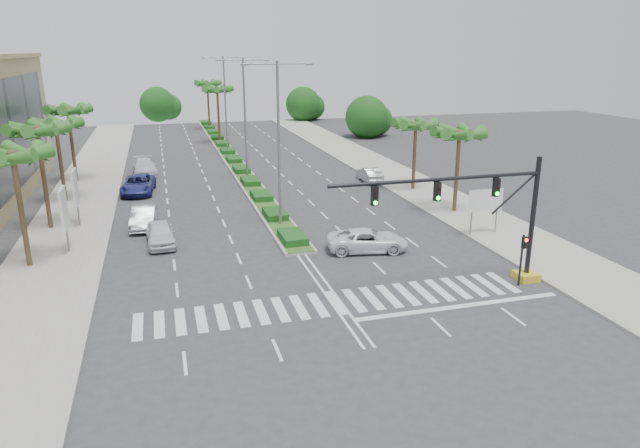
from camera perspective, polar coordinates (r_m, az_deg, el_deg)
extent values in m
plane|color=#333335|center=(30.26, 1.63, -7.88)|extent=(160.00, 160.00, 0.00)
cube|color=gray|center=(53.33, 10.84, 3.01)|extent=(6.00, 120.00, 0.15)
cube|color=gray|center=(48.36, -23.43, 0.42)|extent=(6.00, 120.00, 0.15)
cube|color=gray|center=(72.74, -9.11, 6.84)|extent=(2.20, 75.00, 0.20)
cube|color=#37581E|center=(72.72, -9.12, 6.94)|extent=(1.80, 75.00, 0.04)
cube|color=gold|center=(35.12, 19.91, -4.91)|extent=(1.20, 1.20, 0.45)
cylinder|color=black|center=(34.04, 20.50, 0.53)|extent=(0.28, 0.28, 7.00)
cylinder|color=black|center=(30.27, 11.75, 4.39)|extent=(12.00, 0.20, 0.20)
cylinder|color=black|center=(32.87, 18.79, 2.85)|extent=(2.53, 0.12, 2.15)
cube|color=black|center=(32.16, 17.24, 3.52)|extent=(0.32, 0.24, 1.00)
cylinder|color=#19E533|center=(32.12, 17.32, 2.91)|extent=(0.20, 0.06, 0.20)
cube|color=black|center=(30.42, 11.67, 3.20)|extent=(0.32, 0.24, 1.00)
cylinder|color=#19E533|center=(30.37, 11.76, 2.55)|extent=(0.20, 0.06, 0.20)
cube|color=black|center=(29.00, 5.51, 2.80)|extent=(0.32, 0.24, 1.00)
cylinder|color=#19E533|center=(28.95, 5.59, 2.12)|extent=(0.20, 0.06, 0.20)
cylinder|color=black|center=(33.73, 19.46, -3.45)|extent=(0.12, 0.12, 3.00)
cube|color=black|center=(33.26, 19.79, -1.76)|extent=(0.28, 0.22, 0.65)
cylinder|color=red|center=(33.11, 19.95, -1.54)|extent=(0.18, 0.05, 0.18)
cylinder|color=slate|center=(41.58, 14.91, 0.63)|extent=(0.10, 0.10, 2.80)
cylinder|color=slate|center=(42.61, 17.23, 0.83)|extent=(0.10, 0.10, 2.80)
cube|color=#0C6638|center=(41.78, 16.21, 2.31)|extent=(2.60, 0.08, 1.50)
cube|color=white|center=(41.74, 16.25, 2.29)|extent=(2.70, 0.02, 1.60)
cylinder|color=slate|center=(40.28, -23.98, -0.83)|extent=(0.12, 0.12, 2.80)
cube|color=white|center=(39.86, -24.26, 1.36)|extent=(0.18, 2.10, 2.70)
cube|color=#D8594C|center=(39.86, -24.26, 1.36)|extent=(0.12, 2.00, 2.60)
cylinder|color=slate|center=(46.01, -23.05, 1.39)|extent=(0.12, 0.12, 2.80)
cube|color=white|center=(45.64, -23.29, 3.32)|extent=(0.18, 2.10, 2.70)
cube|color=#D8594C|center=(45.64, -23.29, 3.32)|extent=(0.12, 2.00, 2.60)
cylinder|color=brown|center=(38.21, -27.69, 1.05)|extent=(0.32, 0.32, 7.00)
sphere|color=brown|center=(37.53, -28.40, 6.04)|extent=(0.70, 0.70, 0.70)
cone|color=#1C5B20|center=(37.32, -26.73, 6.07)|extent=(0.90, 3.62, 1.50)
cone|color=#1C5B20|center=(38.23, -27.12, 6.24)|extent=(3.39, 2.96, 1.50)
cone|color=#1C5B20|center=(38.63, -28.42, 6.15)|extent=(3.73, 1.68, 1.50)
cone|color=#1C5B20|center=(36.57, -29.09, 5.54)|extent=(3.73, 1.68, 1.50)
cone|color=#1C5B20|center=(36.57, -27.60, 5.76)|extent=(3.39, 2.96, 1.50)
cylinder|color=brown|center=(45.81, -25.86, 3.95)|extent=(0.32, 0.32, 7.40)
sphere|color=brown|center=(45.23, -26.45, 8.38)|extent=(0.70, 0.70, 0.70)
cone|color=#1C5B20|center=(45.06, -25.05, 8.41)|extent=(0.90, 3.62, 1.50)
cone|color=#1C5B20|center=(45.97, -25.41, 8.50)|extent=(3.39, 2.96, 1.50)
cone|color=#1C5B20|center=(46.34, -26.51, 8.42)|extent=(3.73, 1.68, 1.50)
cone|color=#1C5B20|center=(45.90, -27.56, 8.21)|extent=(2.38, 3.65, 1.50)
cone|color=#1C5B20|center=(44.97, -27.78, 8.03)|extent=(2.38, 3.65, 1.50)
cone|color=#1C5B20|center=(44.25, -26.98, 8.02)|extent=(3.73, 1.68, 1.50)
cone|color=#1C5B20|center=(44.29, -25.75, 8.19)|extent=(3.39, 2.96, 1.50)
cylinder|color=brown|center=(53.61, -24.49, 5.49)|extent=(0.32, 0.32, 6.80)
sphere|color=brown|center=(53.14, -24.93, 8.97)|extent=(0.70, 0.70, 0.70)
cone|color=#1C5B20|center=(52.99, -23.73, 8.98)|extent=(0.90, 3.62, 1.50)
cone|color=#1C5B20|center=(53.89, -24.06, 9.06)|extent=(3.39, 2.96, 1.50)
cone|color=#1C5B20|center=(54.24, -25.01, 8.98)|extent=(3.73, 1.68, 1.50)
cone|color=#1C5B20|center=(53.78, -25.89, 8.82)|extent=(2.38, 3.65, 1.50)
cone|color=#1C5B20|center=(52.84, -26.05, 8.68)|extent=(2.38, 3.65, 1.50)
cone|color=#1C5B20|center=(52.13, -25.35, 8.68)|extent=(3.73, 1.68, 1.50)
cone|color=#1C5B20|center=(52.20, -24.30, 8.81)|extent=(3.39, 2.96, 1.50)
cylinder|color=brown|center=(61.39, -23.51, 7.09)|extent=(0.32, 0.32, 7.20)
sphere|color=brown|center=(60.97, -23.91, 10.32)|extent=(0.70, 0.70, 0.70)
cone|color=#1C5B20|center=(60.84, -22.86, 10.34)|extent=(0.90, 3.62, 1.50)
cone|color=#1C5B20|center=(61.74, -23.16, 10.38)|extent=(3.39, 2.96, 1.50)
cone|color=#1C5B20|center=(62.07, -24.00, 10.31)|extent=(3.73, 1.68, 1.50)
cone|color=#1C5B20|center=(61.59, -24.76, 10.18)|extent=(2.38, 3.65, 1.50)
cone|color=#1C5B20|center=(60.65, -24.89, 10.08)|extent=(2.38, 3.65, 1.50)
cone|color=#1C5B20|center=(59.95, -24.26, 10.09)|extent=(3.73, 1.68, 1.50)
cone|color=#1C5B20|center=(60.04, -23.34, 10.21)|extent=(3.39, 2.96, 1.50)
cylinder|color=brown|center=(47.15, 13.52, 4.96)|extent=(0.32, 0.32, 6.50)
sphere|color=brown|center=(46.62, 13.79, 8.75)|extent=(0.70, 0.70, 0.70)
cone|color=#1C5B20|center=(47.18, 14.96, 8.64)|extent=(0.90, 3.62, 1.50)
cone|color=#1C5B20|center=(47.71, 14.00, 8.79)|extent=(3.39, 2.96, 1.50)
cone|color=#1C5B20|center=(47.44, 12.88, 8.83)|extent=(3.73, 1.68, 1.50)
cone|color=#1C5B20|center=(46.57, 12.41, 8.71)|extent=(2.38, 3.65, 1.50)
cone|color=#1C5B20|center=(45.74, 12.98, 8.53)|extent=(2.38, 3.65, 1.50)
cone|color=#1C5B20|center=(45.59, 14.17, 8.42)|extent=(3.73, 1.68, 1.50)
cone|color=#1C5B20|center=(46.24, 15.05, 8.47)|extent=(3.39, 2.96, 1.50)
cylinder|color=brown|center=(54.15, 9.41, 6.57)|extent=(0.32, 0.32, 6.20)
sphere|color=brown|center=(53.70, 9.56, 9.72)|extent=(0.70, 0.70, 0.70)
cone|color=#1C5B20|center=(54.18, 10.63, 9.62)|extent=(0.90, 3.62, 1.50)
cone|color=#1C5B20|center=(54.77, 9.83, 9.74)|extent=(3.39, 2.96, 1.50)
cone|color=#1C5B20|center=(54.57, 8.84, 9.76)|extent=(3.73, 1.68, 1.50)
cone|color=#1C5B20|center=(53.73, 8.37, 9.67)|extent=(2.38, 3.65, 1.50)
cone|color=#1C5B20|center=(52.86, 8.79, 9.53)|extent=(2.38, 3.65, 1.50)
cone|color=#1C5B20|center=(52.64, 9.81, 9.45)|extent=(3.73, 1.68, 1.50)
cone|color=#1C5B20|center=(53.24, 10.63, 9.49)|extent=(3.39, 2.96, 1.50)
cylinder|color=brown|center=(82.07, -10.11, 10.52)|extent=(0.32, 0.32, 7.50)
sphere|color=brown|center=(81.75, -10.25, 13.06)|extent=(0.70, 0.70, 0.70)
cone|color=#1C5B20|center=(81.88, -9.46, 13.03)|extent=(0.90, 3.62, 1.50)
cone|color=#1C5B20|center=(82.68, -9.83, 13.05)|extent=(3.39, 2.96, 1.50)
cone|color=#1C5B20|center=(82.80, -10.50, 13.02)|extent=(3.73, 1.68, 1.50)
cone|color=#1C5B20|center=(82.14, -10.99, 12.97)|extent=(2.38, 3.65, 1.50)
cone|color=#1C5B20|center=(81.19, -10.92, 12.93)|extent=(2.38, 3.65, 1.50)
cone|color=#1C5B20|center=(80.67, -10.34, 12.93)|extent=(3.73, 1.68, 1.50)
cone|color=#1C5B20|center=(80.98, -9.69, 12.98)|extent=(3.39, 2.96, 1.50)
cylinder|color=brown|center=(96.93, -11.09, 11.44)|extent=(0.32, 0.32, 7.50)
sphere|color=brown|center=(96.66, -11.21, 13.59)|extent=(0.70, 0.70, 0.70)
cone|color=#1C5B20|center=(96.76, -10.54, 13.57)|extent=(0.90, 3.62, 1.50)
cone|color=#1C5B20|center=(97.58, -10.84, 13.58)|extent=(3.39, 2.96, 1.50)
cone|color=#1C5B20|center=(97.71, -11.41, 13.55)|extent=(3.73, 1.68, 1.50)
cone|color=#1C5B20|center=(97.06, -11.83, 13.51)|extent=(2.38, 3.65, 1.50)
cone|color=#1C5B20|center=(96.11, -11.79, 13.48)|extent=(2.38, 3.65, 1.50)
cone|color=#1C5B20|center=(95.57, -11.30, 13.49)|extent=(3.73, 1.68, 1.50)
cone|color=#1C5B20|center=(95.87, -10.74, 13.53)|extent=(3.39, 2.96, 1.50)
cylinder|color=slate|center=(41.56, -4.14, 7.67)|extent=(0.20, 0.20, 12.00)
cylinder|color=slate|center=(40.79, -6.03, 15.64)|extent=(2.40, 0.10, 0.10)
cylinder|color=slate|center=(41.27, -2.62, 15.73)|extent=(2.40, 0.10, 0.10)
cube|color=slate|center=(40.61, -7.61, 15.51)|extent=(0.50, 0.25, 0.12)
cube|color=slate|center=(41.54, -1.08, 15.68)|extent=(0.50, 0.25, 0.12)
cylinder|color=slate|center=(57.16, -7.50, 10.14)|extent=(0.20, 0.20, 12.00)
cylinder|color=slate|center=(56.61, -8.98, 15.91)|extent=(2.40, 0.10, 0.10)
cylinder|color=slate|center=(56.96, -6.49, 16.01)|extent=(2.40, 0.10, 0.10)
cube|color=slate|center=(56.48, -10.12, 15.80)|extent=(0.50, 0.25, 0.12)
cube|color=slate|center=(57.15, -5.36, 15.99)|extent=(0.50, 0.25, 0.12)
cylinder|color=slate|center=(72.94, -9.43, 11.54)|extent=(0.20, 0.20, 12.00)
cylinder|color=slate|center=(72.51, -10.64, 16.04)|extent=(2.40, 0.10, 0.10)
cylinder|color=slate|center=(72.78, -8.68, 16.14)|extent=(2.40, 0.10, 0.10)
cube|color=slate|center=(72.41, -11.54, 15.95)|extent=(0.50, 0.25, 0.12)
cube|color=slate|center=(72.93, -7.79, 16.14)|extent=(0.50, 0.25, 0.12)
imported|color=silver|center=(40.14, -15.67, -0.95)|extent=(2.04, 4.64, 1.55)
imported|color=#A5A5A9|center=(44.47, -17.19, 0.68)|extent=(2.10, 4.94, 1.59)
imported|color=navy|center=(55.28, -17.73, 3.79)|extent=(3.29, 6.14, 1.64)
imported|color=silver|center=(63.43, -17.13, 5.48)|extent=(2.72, 5.85, 1.65)
imported|color=white|center=(37.62, 4.78, -1.63)|extent=(5.67, 3.40, 1.47)
imported|color=#A9A8AD|center=(57.59, 4.98, 4.95)|extent=(1.65, 4.42, 1.44)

